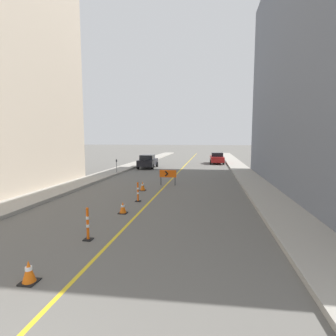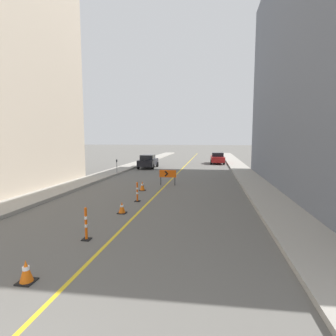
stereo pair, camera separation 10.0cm
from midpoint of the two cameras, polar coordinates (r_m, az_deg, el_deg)
name	(u,v)px [view 2 (the right image)]	position (r m, az deg, el deg)	size (l,w,h in m)	color
lane_stripe	(184,167)	(32.78, 3.56, 0.24)	(0.12, 62.26, 0.01)	gold
sidewalk_left	(132,165)	(34.10, -7.66, 0.58)	(2.18, 62.26, 0.18)	#9E998E
sidewalk_right	(239,167)	(32.76, 15.25, 0.17)	(2.18, 62.26, 0.18)	#9E998E
traffic_cone_nearest	(26,271)	(7.67, -28.15, -19.23)	(0.40, 0.40, 0.57)	black
traffic_cone_second	(122,208)	(12.66, -9.78, -8.49)	(0.40, 0.40, 0.55)	black
traffic_cone_third	(142,186)	(17.89, -5.44, -3.90)	(0.42, 0.42, 0.64)	black
delineator_post_front	(86,226)	(9.69, -17.11, -11.96)	(0.29, 0.29, 1.16)	black
delineator_post_rear	(137,193)	(14.81, -6.51, -5.48)	(0.30, 0.30, 1.10)	black
arrow_barricade_primary	(168,174)	(19.80, 0.10, -1.37)	(1.28, 0.10, 1.15)	#EF560C
parked_car_curb_near	(148,161)	(31.60, -4.27, 1.45)	(1.98, 4.37, 1.59)	black
parked_car_curb_mid	(217,158)	(37.47, 10.79, 2.13)	(1.95, 4.36, 1.59)	maroon
parking_meter_near_curb	(117,163)	(26.60, -10.99, 1.07)	(0.12, 0.11, 1.30)	#4C4C51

